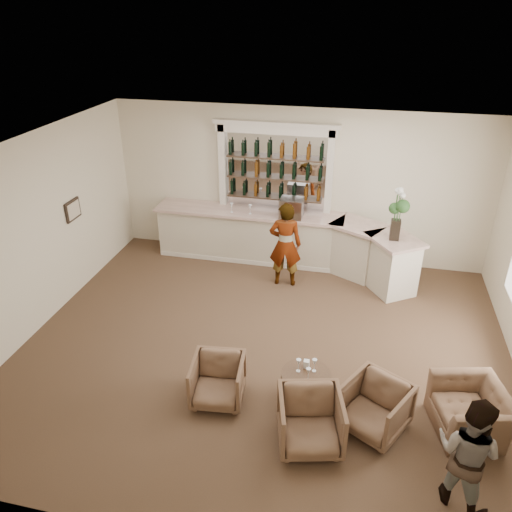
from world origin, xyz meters
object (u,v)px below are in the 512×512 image
at_px(armchair_far, 471,411).
at_px(sommelier, 285,245).
at_px(espresso_machine, 291,208).
at_px(flower_vase, 398,210).
at_px(armchair_left, 218,381).
at_px(cocktail_table, 305,387).
at_px(armchair_center, 310,421).
at_px(guest, 468,453).
at_px(bar_counter, 285,240).
at_px(armchair_right, 375,407).

bearing_deg(armchair_far, sommelier, -151.27).
distance_m(sommelier, espresso_machine, 0.91).
bearing_deg(flower_vase, armchair_left, -123.40).
xyz_separation_m(cocktail_table, armchair_center, (0.16, -0.75, 0.13)).
bearing_deg(armchair_left, sommelier, 77.79).
relative_size(guest, armchair_left, 1.99).
height_order(armchair_left, armchair_far, armchair_left).
distance_m(cocktail_table, guest, 2.34).
bearing_deg(guest, bar_counter, -27.88).
bearing_deg(guest, armchair_center, 18.89).
bearing_deg(armchair_far, cocktail_table, -105.56).
height_order(armchair_far, espresso_machine, espresso_machine).
distance_m(armchair_center, flower_vase, 4.51).
distance_m(bar_counter, cocktail_table, 4.21).
bearing_deg(armchair_right, bar_counter, 143.69).
distance_m(bar_counter, armchair_center, 4.97).
bearing_deg(espresso_machine, armchair_far, -52.82).
bearing_deg(flower_vase, guest, -80.63).
distance_m(bar_counter, armchair_left, 4.34).
distance_m(bar_counter, armchair_far, 5.24).
height_order(bar_counter, armchair_left, bar_counter).
bearing_deg(cocktail_table, armchair_left, -168.87).
distance_m(guest, armchair_center, 1.88).
distance_m(sommelier, guest, 5.28).
height_order(bar_counter, flower_vase, flower_vase).
height_order(armchair_right, armchair_far, armchair_right).
relative_size(bar_counter, armchair_center, 6.87).
bearing_deg(armchair_center, armchair_far, 4.99).
distance_m(armchair_far, flower_vase, 3.88).
relative_size(cocktail_table, armchair_center, 0.86).
relative_size(bar_counter, flower_vase, 5.49).
relative_size(armchair_far, espresso_machine, 2.13).
relative_size(sommelier, armchair_left, 2.33).
distance_m(armchair_center, armchair_right, 0.92).
xyz_separation_m(armchair_right, espresso_machine, (-1.86, 4.34, 0.98)).
bearing_deg(armchair_far, bar_counter, -156.39).
bearing_deg(armchair_left, espresso_machine, 79.06).
distance_m(sommelier, armchair_far, 4.56).
relative_size(sommelier, flower_vase, 1.69).
xyz_separation_m(guest, espresso_machine, (-2.84, 5.24, 0.60)).
height_order(guest, armchair_right, guest).
height_order(bar_counter, armchair_center, bar_counter).
height_order(guest, armchair_left, guest).
distance_m(sommelier, armchair_left, 3.56).
bearing_deg(armchair_right, armchair_left, -152.02).
relative_size(armchair_right, flower_vase, 0.77).
xyz_separation_m(bar_counter, armchair_right, (1.97, -4.38, -0.21)).
xyz_separation_m(bar_counter, cocktail_table, (1.00, -4.08, -0.32)).
bearing_deg(armchair_center, flower_vase, 62.33).
bearing_deg(armchair_right, sommelier, 146.84).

